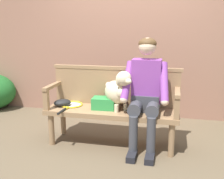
{
  "coord_description": "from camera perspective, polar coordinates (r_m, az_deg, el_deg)",
  "views": [
    {
      "loc": [
        0.72,
        -3.14,
        1.45
      ],
      "look_at": [
        0.0,
        0.0,
        0.71
      ],
      "focal_mm": 43.97,
      "sensor_mm": 36.0,
      "label": 1
    }
  ],
  "objects": [
    {
      "name": "dog_on_bench",
      "position": [
        3.28,
        1.27,
        -0.15
      ],
      "size": [
        0.44,
        0.44,
        0.5
      ],
      "color": "beige",
      "rests_on": "garden_bench"
    },
    {
      "name": "tennis_racket",
      "position": [
        3.56,
        -8.6,
        -3.23
      ],
      "size": [
        0.29,
        0.56,
        0.03
      ],
      "color": "yellow",
      "rests_on": "garden_bench"
    },
    {
      "name": "bench_armrest_left_end",
      "position": [
        3.49,
        -12.75,
        -0.47
      ],
      "size": [
        0.06,
        0.49,
        0.28
      ],
      "color": "#93704C",
      "rests_on": "garden_bench"
    },
    {
      "name": "ground_plane",
      "position": [
        3.54,
        0.0,
        -11.21
      ],
      "size": [
        40.0,
        40.0,
        0.0
      ],
      "primitive_type": "plane",
      "color": "brown"
    },
    {
      "name": "sports_bag",
      "position": [
        3.38,
        -1.69,
        -2.86
      ],
      "size": [
        0.29,
        0.21,
        0.14
      ],
      "primitive_type": "cube",
      "rotation": [
        0.0,
        0.0,
        0.05
      ],
      "color": "#2D8E42",
      "rests_on": "garden_bench"
    },
    {
      "name": "brick_garden_fence",
      "position": [
        4.57,
        3.91,
        11.8
      ],
      "size": [
        8.0,
        0.3,
        2.71
      ],
      "primitive_type": "cube",
      "color": "#936651",
      "rests_on": "ground"
    },
    {
      "name": "bench_armrest_right_end",
      "position": [
        3.16,
        13.4,
        -1.92
      ],
      "size": [
        0.06,
        0.49,
        0.28
      ],
      "color": "#93704C",
      "rests_on": "garden_bench"
    },
    {
      "name": "bench_backrest",
      "position": [
        3.51,
        0.78,
        0.84
      ],
      "size": [
        1.66,
        0.06,
        0.5
      ],
      "color": "#93704C",
      "rests_on": "garden_bench"
    },
    {
      "name": "baseball_glove",
      "position": [
        3.55,
        -10.27,
        -2.71
      ],
      "size": [
        0.28,
        0.27,
        0.09
      ],
      "primitive_type": "ellipsoid",
      "rotation": [
        0.0,
        0.0,
        0.65
      ],
      "color": "black",
      "rests_on": "garden_bench"
    },
    {
      "name": "person_seated",
      "position": [
        3.23,
        7.0,
        -0.03
      ],
      "size": [
        0.56,
        0.64,
        1.33
      ],
      "color": "black",
      "rests_on": "ground"
    },
    {
      "name": "garden_bench",
      "position": [
        3.39,
        0.0,
        -5.14
      ],
      "size": [
        1.62,
        0.49,
        0.46
      ],
      "color": "#93704C",
      "rests_on": "ground"
    }
  ]
}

